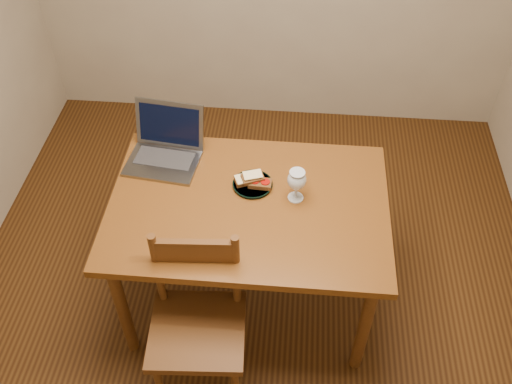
# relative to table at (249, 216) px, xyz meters

# --- Properties ---
(floor) EXTENTS (3.20, 3.20, 0.02)m
(floor) POSITION_rel_table_xyz_m (0.02, 0.06, -0.66)
(floor) COLOR black
(floor) RESTS_ON ground
(table) EXTENTS (1.30, 0.90, 0.74)m
(table) POSITION_rel_table_xyz_m (0.00, 0.00, 0.00)
(table) COLOR #4C230C
(table) RESTS_ON floor
(chair) EXTENTS (0.45, 0.43, 0.45)m
(chair) POSITION_rel_table_xyz_m (-0.18, -0.48, -0.17)
(chair) COLOR #45250E
(chair) RESTS_ON floor
(plate) EXTENTS (0.19, 0.19, 0.02)m
(plate) POSITION_rel_table_xyz_m (0.01, 0.12, 0.09)
(plate) COLOR black
(plate) RESTS_ON table
(sandwich_cheese) EXTENTS (0.12, 0.10, 0.03)m
(sandwich_cheese) POSITION_rel_table_xyz_m (-0.02, 0.12, 0.12)
(sandwich_cheese) COLOR #381E0C
(sandwich_cheese) RESTS_ON plate
(sandwich_tomato) EXTENTS (0.11, 0.07, 0.03)m
(sandwich_tomato) POSITION_rel_table_xyz_m (0.04, 0.11, 0.12)
(sandwich_tomato) COLOR #381E0C
(sandwich_tomato) RESTS_ON plate
(sandwich_top) EXTENTS (0.12, 0.10, 0.03)m
(sandwich_top) POSITION_rel_table_xyz_m (0.01, 0.12, 0.14)
(sandwich_top) COLOR #381E0C
(sandwich_top) RESTS_ON plate
(milk_glass) EXTENTS (0.09, 0.09, 0.17)m
(milk_glass) POSITION_rel_table_xyz_m (0.22, 0.05, 0.17)
(milk_glass) COLOR white
(milk_glass) RESTS_ON table
(laptop) EXTENTS (0.38, 0.36, 0.25)m
(laptop) POSITION_rel_table_xyz_m (-0.44, 0.30, 0.15)
(laptop) COLOR slate
(laptop) RESTS_ON table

